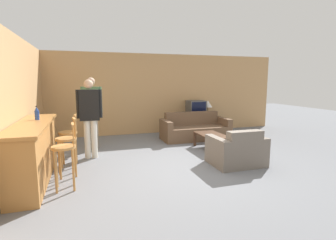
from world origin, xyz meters
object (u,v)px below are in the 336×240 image
at_px(coffee_table, 212,136).
at_px(armchair_near, 237,152).
at_px(bottle, 37,114).
at_px(table_lamp, 208,104).
at_px(person_by_window, 92,109).
at_px(bar_chair_mid, 67,144).
at_px(couch_far, 195,130).
at_px(tv, 196,108).
at_px(person_by_counter, 90,114).
at_px(bar_chair_far, 69,138).
at_px(bar_chair_near, 65,154).
at_px(tv_unit, 196,124).

bearing_deg(coffee_table, armchair_near, -93.18).
relative_size(bottle, table_lamp, 0.51).
distance_m(bottle, person_by_window, 1.81).
distance_m(bar_chair_mid, couch_far, 4.08).
bearing_deg(couch_far, tv, 64.92).
bearing_deg(person_by_counter, bar_chair_far, -134.24).
relative_size(bar_chair_near, table_lamp, 2.11).
height_order(bar_chair_mid, couch_far, bar_chair_mid).
distance_m(bar_chair_mid, tv, 5.01).
xyz_separation_m(bar_chair_far, couch_far, (3.45, 1.55, -0.31)).
bearing_deg(tv_unit, bar_chair_far, -147.06).
distance_m(bar_chair_near, coffee_table, 3.72).
xyz_separation_m(bar_chair_mid, couch_far, (3.45, 2.16, -0.31)).
bearing_deg(tv, person_by_window, -159.25).
xyz_separation_m(armchair_near, tv, (0.60, 3.51, 0.54)).
height_order(armchair_near, bottle, bottle).
bearing_deg(couch_far, coffee_table, -93.49).
xyz_separation_m(bar_chair_far, tv, (3.90, 2.53, 0.23)).
height_order(tv_unit, table_lamp, table_lamp).
xyz_separation_m(bottle, person_by_window, (1.01, 1.49, -0.09)).
relative_size(bar_chair_near, bar_chair_mid, 1.00).
xyz_separation_m(coffee_table, person_by_window, (-2.87, 0.93, 0.71)).
distance_m(bar_chair_mid, person_by_window, 1.96).
distance_m(bar_chair_near, tv_unit, 5.43).
xyz_separation_m(armchair_near, bottle, (-3.82, 0.73, 0.85)).
bearing_deg(person_by_window, bar_chair_far, -111.95).
bearing_deg(person_by_counter, bar_chair_near, -104.37).
distance_m(couch_far, bottle, 4.44).
xyz_separation_m(bar_chair_near, coffee_table, (3.37, 1.54, -0.26)).
bearing_deg(tv_unit, person_by_counter, -148.99).
relative_size(bar_chair_mid, couch_far, 0.53).
height_order(bar_chair_mid, coffee_table, bar_chair_mid).
height_order(couch_far, tv_unit, couch_far).
relative_size(couch_far, person_by_window, 1.10).
bearing_deg(bar_chair_near, table_lamp, 40.91).
distance_m(couch_far, tv_unit, 1.08).
distance_m(bar_chair_mid, table_lamp, 5.37).
bearing_deg(tv_unit, bottle, -147.78).
bearing_deg(bottle, couch_far, 24.54).
height_order(armchair_near, tv_unit, armchair_near).
height_order(bar_chair_mid, bottle, bottle).
relative_size(bar_chair_mid, tv_unit, 0.87).
distance_m(tv, table_lamp, 0.46).
distance_m(tv, person_by_window, 3.65).
xyz_separation_m(bar_chair_mid, tv_unit, (3.90, 3.14, -0.31)).
bearing_deg(person_by_window, bar_chair_mid, -105.13).
relative_size(bar_chair_mid, armchair_near, 1.02).
relative_size(bar_chair_mid, coffee_table, 1.03).
relative_size(table_lamp, person_by_counter, 0.29).
distance_m(tv_unit, table_lamp, 0.79).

